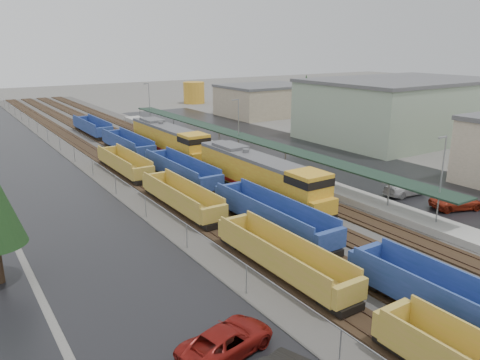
# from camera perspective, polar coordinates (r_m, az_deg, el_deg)

# --- Properties ---
(ballast_strip) EXTENTS (20.00, 160.00, 0.08)m
(ballast_strip) POSITION_cam_1_polar(r_m,az_deg,el_deg) (67.55, -11.66, 3.24)
(ballast_strip) COLOR #302D2B
(ballast_strip) RESTS_ON ground
(trackbed) EXTENTS (14.60, 160.00, 0.22)m
(trackbed) POSITION_cam_1_polar(r_m,az_deg,el_deg) (67.53, -11.66, 3.34)
(trackbed) COLOR black
(trackbed) RESTS_ON ground
(west_parking_lot) EXTENTS (10.00, 160.00, 0.02)m
(west_parking_lot) POSITION_cam_1_polar(r_m,az_deg,el_deg) (63.79, -24.22, 1.32)
(west_parking_lot) COLOR black
(west_parking_lot) RESTS_ON ground
(east_commuter_lot) EXTENTS (16.00, 100.00, 0.02)m
(east_commuter_lot) POSITION_cam_1_polar(r_m,az_deg,el_deg) (68.63, 6.49, 3.66)
(east_commuter_lot) COLOR black
(east_commuter_lot) RESTS_ON ground
(station_platform) EXTENTS (3.00, 80.00, 8.00)m
(station_platform) POSITION_cam_1_polar(r_m,az_deg,el_deg) (62.95, -0.18, 3.28)
(station_platform) COLOR #9E9B93
(station_platform) RESTS_ON ground
(chainlink_fence) EXTENTS (0.08, 160.04, 2.02)m
(chainlink_fence) POSITION_cam_1_polar(r_m,az_deg,el_deg) (62.96, -19.24, 3.18)
(chainlink_fence) COLOR gray
(chainlink_fence) RESTS_ON ground
(industrial_buildings) EXTENTS (32.52, 75.30, 9.50)m
(industrial_buildings) POSITION_cam_1_polar(r_m,az_deg,el_deg) (78.46, 19.30, 7.59)
(industrial_buildings) COLOR tan
(industrial_buildings) RESTS_ON ground
(distant_hills) EXTENTS (301.00, 140.00, 25.20)m
(distant_hills) POSITION_cam_1_polar(r_m,az_deg,el_deg) (223.42, -15.64, 11.93)
(distant_hills) COLOR #475441
(distant_hills) RESTS_ON ground
(tree_east) EXTENTS (4.40, 4.40, 10.00)m
(tree_east) POSITION_cam_1_polar(r_m,az_deg,el_deg) (79.36, 8.00, 10.05)
(tree_east) COLOR #332316
(tree_east) RESTS_ON ground
(locomotive_lead) EXTENTS (3.01, 19.83, 4.49)m
(locomotive_lead) POSITION_cam_1_polar(r_m,az_deg,el_deg) (46.01, 2.57, 0.47)
(locomotive_lead) COLOR black
(locomotive_lead) RESTS_ON ground
(locomotive_trail) EXTENTS (3.01, 19.83, 4.49)m
(locomotive_trail) POSITION_cam_1_polar(r_m,az_deg,el_deg) (63.73, -8.57, 4.79)
(locomotive_trail) COLOR black
(locomotive_trail) RESTS_ON ground
(well_string_yellow) EXTENTS (2.51, 73.25, 2.23)m
(well_string_yellow) POSITION_cam_1_polar(r_m,az_deg,el_deg) (31.79, 5.18, -9.55)
(well_string_yellow) COLOR #A5952D
(well_string_yellow) RESTS_ON ground
(well_string_blue) EXTENTS (2.77, 98.06, 2.46)m
(well_string_blue) POSITION_cam_1_polar(r_m,az_deg,el_deg) (45.21, -2.46, -1.38)
(well_string_blue) COLOR navy
(well_string_blue) RESTS_ON ground
(storage_tank) EXTENTS (5.42, 5.42, 5.42)m
(storage_tank) POSITION_cam_1_polar(r_m,az_deg,el_deg) (122.90, -5.64, 10.55)
(storage_tank) COLOR gold
(storage_tank) RESTS_ON ground
(parked_car_west_c) EXTENTS (3.53, 5.70, 1.47)m
(parked_car_west_c) POSITION_cam_1_polar(r_m,az_deg,el_deg) (24.61, -1.64, -19.01)
(parked_car_west_c) COLOR maroon
(parked_car_west_c) RESTS_ON ground
(parked_car_east_b) EXTENTS (3.82, 5.39, 1.36)m
(parked_car_east_b) POSITION_cam_1_polar(r_m,az_deg,el_deg) (48.23, 24.92, -2.46)
(parked_car_east_b) COLOR maroon
(parked_car_east_b) RESTS_ON ground
(parked_car_east_c) EXTENTS (2.45, 5.23, 1.48)m
(parked_car_east_c) POSITION_cam_1_polar(r_m,az_deg,el_deg) (50.67, 19.55, -0.93)
(parked_car_east_c) COLOR silver
(parked_car_east_c) RESTS_ON ground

